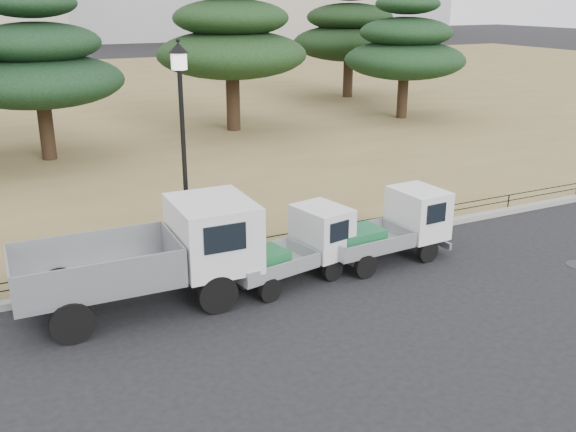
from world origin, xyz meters
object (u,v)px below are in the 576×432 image
truck_large (153,253)px  street_lamp (182,120)px  truck_kei_front (297,247)px  truck_kei_rear (392,227)px

truck_large → street_lamp: 3.18m
truck_kei_front → truck_kei_rear: (2.71, 0.03, 0.05)m
truck_large → truck_kei_front: 3.37m
truck_kei_front → street_lamp: street_lamp is taller
truck_large → street_lamp: bearing=52.0°
truck_large → street_lamp: size_ratio=0.96×
truck_kei_front → truck_large: bearing=166.4°
truck_kei_front → truck_kei_rear: size_ratio=0.97×
street_lamp → truck_large: bearing=-129.1°
truck_large → street_lamp: street_lamp is taller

